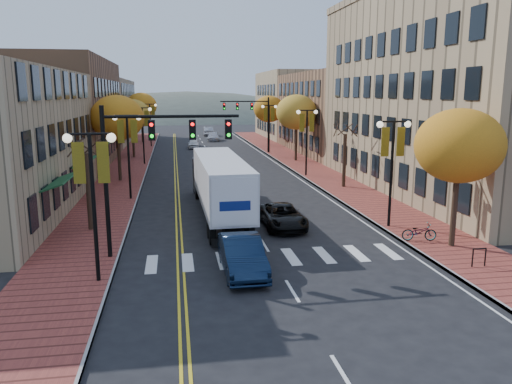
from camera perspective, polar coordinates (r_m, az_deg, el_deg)
name	(u,v)px	position (r m, az deg, el deg)	size (l,w,h in m)	color
ground	(281,273)	(21.52, 2.92, -9.22)	(200.00, 200.00, 0.00)	black
sidewalk_left	(129,167)	(52.93, -14.34, 2.82)	(4.00, 85.00, 0.15)	brown
sidewalk_right	(299,163)	(54.38, 4.93, 3.35)	(4.00, 85.00, 0.15)	brown
building_left_mid	(51,113)	(57.15, -22.41, 8.39)	(12.00, 24.00, 11.00)	brown
building_left_far	(89,111)	(81.73, -18.49, 8.75)	(12.00, 26.00, 9.50)	#9E8966
building_right_near	(474,93)	(42.38, 23.66, 10.30)	(15.00, 28.00, 15.00)	#997F5B
building_right_mid	(353,113)	(65.83, 11.08, 8.86)	(15.00, 24.00, 10.00)	brown
building_right_far	(308,105)	(86.78, 5.99, 9.87)	(15.00, 20.00, 11.00)	#9E8966
tree_left_a	(89,192)	(28.57, -18.57, 0.03)	(0.28, 0.28, 4.20)	#382619
tree_left_b	(117,118)	(43.99, -15.59, 8.14)	(4.48, 4.48, 7.21)	#382619
tree_left_c	(132,115)	(59.92, -13.98, 8.57)	(4.16, 4.16, 6.69)	#382619
tree_left_d	(141,106)	(77.85, -12.98, 9.57)	(4.61, 4.61, 7.42)	#382619
tree_right_a	(459,146)	(25.59, 22.21, 4.89)	(4.16, 4.16, 6.69)	#382619
tree_right_b	(344,160)	(40.33, 10.06, 3.57)	(0.28, 0.28, 4.20)	#382619
tree_right_c	(296,112)	(55.36, 4.64, 9.07)	(4.48, 4.48, 7.21)	#382619
tree_right_d	(269,109)	(70.99, 1.49, 9.45)	(4.35, 4.35, 7.00)	#382619
lamp_left_a	(92,178)	(20.20, -18.23, 1.48)	(1.96, 0.36, 6.05)	black
lamp_left_b	(128,140)	(35.98, -14.44, 5.75)	(1.96, 0.36, 6.05)	black
lamp_left_c	(143,124)	(53.88, -12.82, 7.55)	(1.96, 0.36, 6.05)	black
lamp_left_d	(150,116)	(71.83, -12.01, 8.44)	(1.96, 0.36, 6.05)	black
lamp_right_a	(392,153)	(28.48, 15.33, 4.34)	(1.96, 0.36, 6.05)	black
lamp_right_b	(307,129)	(45.38, 5.83, 7.12)	(1.96, 0.36, 6.05)	black
lamp_right_c	(269,119)	(62.90, 1.51, 8.31)	(1.96, 0.36, 6.05)	black
traffic_mast_near	(149,152)	(22.87, -12.18, 4.47)	(6.10, 0.35, 7.00)	black
traffic_mast_far	(253,114)	(62.52, -0.33, 8.88)	(6.10, 0.34, 7.00)	black
semi_truck	(219,181)	(30.90, -4.31, 1.28)	(2.65, 15.00, 3.74)	black
navy_sedan	(242,255)	(21.30, -1.60, -7.22)	(1.64, 4.71, 1.55)	black
black_suv	(282,216)	(28.37, 3.01, -2.77)	(2.18, 4.73, 1.32)	black
car_far_white	(194,144)	(69.59, -7.14, 5.50)	(1.53, 3.81, 1.30)	silver
car_far_silver	(213,137)	(80.31, -4.90, 6.33)	(1.88, 4.62, 1.34)	#AFAFB7
car_far_oncoming	(208,131)	(90.20, -5.47, 6.92)	(1.65, 4.74, 1.56)	#ACAEB4
bicycle	(419,232)	(26.68, 18.15, -4.35)	(0.61, 1.74, 0.91)	gray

